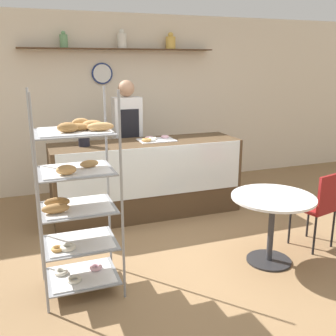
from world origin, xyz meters
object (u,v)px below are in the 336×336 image
Objects in this scene: pastry_rack at (77,199)px; coffee_carafe at (84,133)px; person_worker at (128,136)px; cafe_table at (272,212)px; cafe_chair at (321,203)px; donut_tray_counter at (154,139)px.

coffee_carafe is (0.31, 1.56, 0.29)m from pastry_rack.
coffee_carafe is (-0.70, -0.57, 0.18)m from person_worker.
pastry_rack is 1.91m from cafe_table.
pastry_rack is 2.56m from cafe_chair.
cafe_table is 2.44× the size of coffee_carafe.
coffee_carafe is at bearing -49.92° from cafe_chair.
cafe_chair is at bearing -36.35° from coffee_carafe.
person_worker is 3.69× the size of donut_tray_counter.
cafe_chair is at bearing -1.84° from pastry_rack.
pastry_rack is 2.07× the size of cafe_chair.
coffee_carafe is (-1.56, 1.71, 0.61)m from cafe_table.
pastry_rack is at bearing 175.29° from cafe_table.
donut_tray_counter is at bearing -68.13° from person_worker.
person_worker is 5.16× the size of coffee_carafe.
cafe_table is at bearing -69.17° from person_worker.
cafe_chair is at bearing -55.24° from person_worker.
pastry_rack is at bearing -127.71° from donut_tray_counter.
person_worker is at bearing -68.81° from cafe_chair.
pastry_rack is 2.01m from donut_tray_counter.
person_worker is (1.01, 2.12, 0.11)m from pastry_rack.
pastry_rack is 1.02× the size of person_worker.
cafe_chair is at bearing 6.28° from cafe_table.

